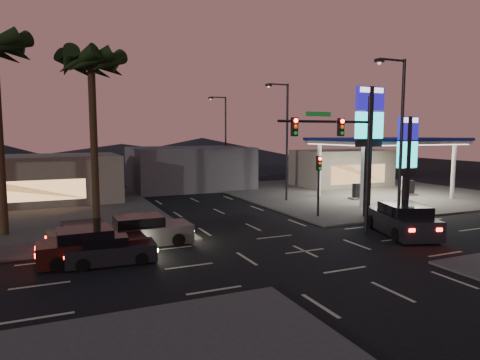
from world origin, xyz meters
name	(u,v)px	position (x,y,z in m)	size (l,w,h in m)	color
ground	(305,251)	(0.00, 0.00, 0.00)	(140.00, 140.00, 0.00)	black
corner_lot_ne	(355,192)	(16.00, 16.00, 0.06)	(24.00, 24.00, 0.12)	#47443F
gas_station	(386,142)	(16.00, 12.00, 5.08)	(12.20, 8.20, 5.47)	silver
convenience_store	(341,168)	(18.00, 21.00, 2.00)	(10.00, 6.00, 4.00)	#726B5B
pylon_sign_tall	(369,125)	(8.50, 5.50, 6.39)	(2.20, 0.35, 9.00)	black
pylon_sign_short	(407,151)	(11.00, 4.50, 4.66)	(1.60, 0.35, 7.00)	black
traffic_signal_mast	(344,145)	(3.76, 1.99, 5.23)	(6.10, 0.39, 8.00)	black
pedestal_signal	(319,176)	(5.50, 6.98, 2.92)	(0.32, 0.39, 4.30)	black
streetlight_near	(399,136)	(6.79, 1.00, 5.72)	(2.14, 0.25, 10.00)	black
streetlight_mid	(285,135)	(6.79, 14.00, 5.72)	(2.14, 0.25, 10.00)	black
streetlight_far	(224,135)	(6.79, 28.00, 5.72)	(2.14, 0.25, 10.00)	black
palm_a	(91,73)	(-9.00, 9.50, 9.43)	(4.41, 4.41, 10.86)	black
building_far_west	(18,180)	(-14.00, 22.00, 2.00)	(16.00, 8.00, 4.00)	#726B5B
building_far_mid	(189,168)	(2.00, 26.00, 2.20)	(12.00, 9.00, 4.40)	#4C4C51
hill_right	(202,151)	(15.00, 60.00, 2.50)	(50.00, 50.00, 5.00)	black
hill_center	(122,155)	(0.00, 60.00, 2.00)	(60.00, 60.00, 4.00)	black
car_lane_a_front	(110,250)	(-9.15, 1.85, 0.60)	(4.07, 1.87, 1.30)	black
car_lane_a_mid	(91,246)	(-9.91, 2.39, 0.73)	(4.89, 2.16, 1.58)	black
car_lane_b_front	(144,232)	(-7.14, 4.34, 0.74)	(4.94, 2.15, 1.59)	#515154
car_lane_b_mid	(88,236)	(-9.83, 5.12, 0.62)	(4.24, 2.04, 1.35)	black
suv_station	(402,220)	(7.08, 0.78, 0.85)	(3.91, 5.90, 1.83)	black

